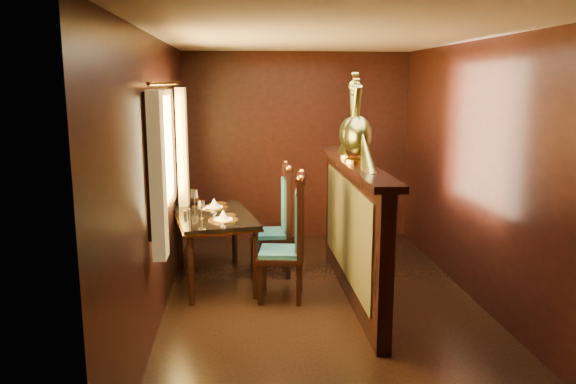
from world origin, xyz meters
name	(u,v)px	position (x,y,z in m)	size (l,w,h in m)	color
ground	(324,308)	(0.00, 0.00, 0.00)	(5.00, 5.00, 0.00)	black
room_shell	(316,142)	(-0.09, 0.02, 1.58)	(3.04, 5.04, 2.52)	black
partition	(352,226)	(0.32, 0.30, 0.71)	(0.26, 2.70, 1.36)	black
dining_table	(214,221)	(-1.05, 0.79, 0.68)	(1.00, 1.39, 0.95)	black
chair_left	(293,234)	(-0.27, 0.27, 0.66)	(0.51, 0.53, 1.27)	black
chair_right	(280,217)	(-0.34, 1.00, 0.65)	(0.45, 0.50, 1.25)	black
peacock_left	(359,118)	(0.33, 0.14, 1.78)	(0.26, 0.71, 0.84)	#16442B
peacock_right	(352,119)	(0.33, 0.47, 1.75)	(0.25, 0.66, 0.78)	#16442B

